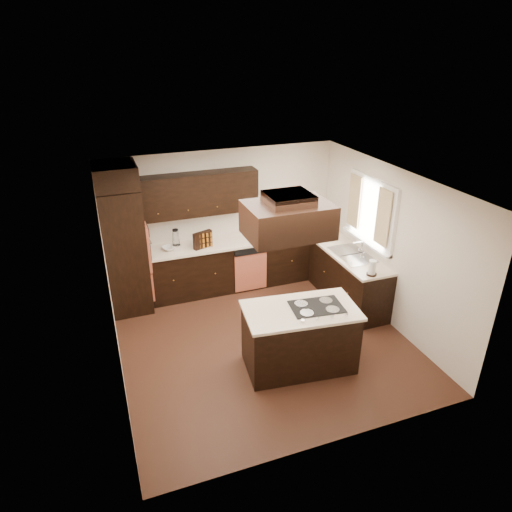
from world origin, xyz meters
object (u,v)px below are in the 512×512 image
object	(u,v)px
island	(299,339)
spice_rack	(203,240)
oven_column	(125,251)
range_hood	(288,220)

from	to	relation	value
island	spice_rack	xyz separation A→B (m)	(-0.74, 2.40, 0.63)
oven_column	spice_rack	xyz separation A→B (m)	(1.30, -0.01, 0.01)
range_hood	spice_rack	distance (m)	2.56
oven_column	island	bearing A→B (deg)	-49.82
island	oven_column	bearing A→B (deg)	136.74
spice_rack	island	bearing A→B (deg)	-93.69
oven_column	range_hood	xyz separation A→B (m)	(1.88, -2.25, 1.10)
island	spice_rack	distance (m)	2.59
oven_column	island	xyz separation A→B (m)	(2.04, -2.41, -0.62)
island	range_hood	size ratio (longest dim) A/B	1.40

